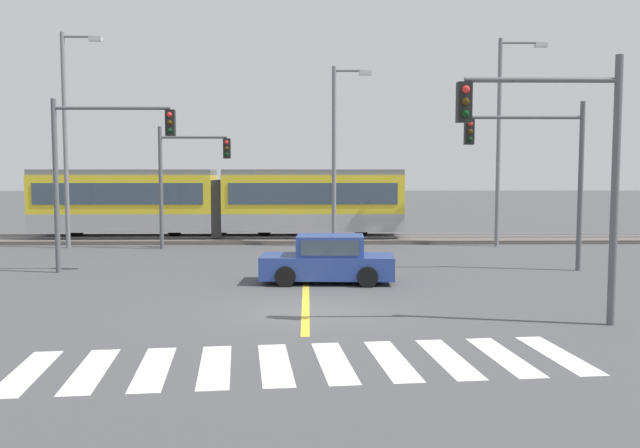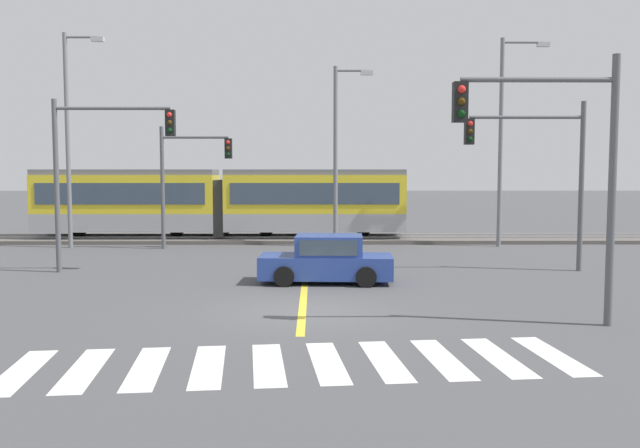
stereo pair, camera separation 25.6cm
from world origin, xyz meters
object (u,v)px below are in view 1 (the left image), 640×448
Objects in this scene: traffic_light_far_left at (185,169)px; street_lamp_centre at (337,146)px; traffic_light_near_right at (562,151)px; street_lamp_east at (503,130)px; traffic_light_mid_right at (541,160)px; light_rail_tram at (219,200)px; sedan_crossing at (328,261)px; traffic_light_mid_left at (97,156)px; street_lamp_west at (68,129)px.

street_lamp_centre is at bearing 6.05° from traffic_light_far_left.
traffic_light_near_right is 0.64× the size of street_lamp_east.
traffic_light_far_left is 15.38m from traffic_light_mid_right.
light_rail_tram is 1.92× the size of street_lamp_east.
street_lamp_east is at bearing 3.30° from traffic_light_far_left.
sedan_crossing is 10.85m from street_lamp_centre.
light_rail_tram reaches higher than sedan_crossing.
street_lamp_centre is (-6.84, 7.63, 0.76)m from traffic_light_mid_right.
street_lamp_centre reaches higher than traffic_light_mid_right.
sedan_crossing is at bearing -16.07° from traffic_light_mid_left.
traffic_light_mid_left is 18.24m from street_lamp_east.
street_lamp_west reaches higher than traffic_light_far_left.
traffic_light_far_left is 0.92× the size of traffic_light_mid_right.
traffic_light_far_left is at bearing -176.70° from street_lamp_east.
sedan_crossing is 0.77× the size of traffic_light_far_left.
traffic_light_near_right is 16.61m from street_lamp_east.
traffic_light_near_right is at bearing -43.56° from street_lamp_west.
street_lamp_centre is (-4.41, 16.11, 0.67)m from traffic_light_near_right.
street_lamp_centre is at bearing 41.87° from traffic_light_mid_left.
traffic_light_mid_left is (-2.81, -10.65, 2.02)m from light_rail_tram.
traffic_light_mid_left is at bearing -64.47° from street_lamp_west.
street_lamp_east is at bearing 0.82° from street_lamp_centre.
sedan_crossing is 0.44× the size of street_lamp_west.
traffic_light_mid_right is (2.43, 8.48, -0.08)m from traffic_light_near_right.
street_lamp_east is (8.46, 10.17, 4.72)m from sedan_crossing.
traffic_light_mid_right is at bearing -39.57° from light_rail_tram.
traffic_light_mid_right is at bearing -26.67° from traffic_light_far_left.
sedan_crossing is 8.60m from traffic_light_mid_right.
street_lamp_east is at bearing 50.25° from sedan_crossing.
street_lamp_east is (3.31, 16.22, 1.40)m from traffic_light_near_right.
light_rail_tram is at bearing 168.51° from street_lamp_east.
street_lamp_east is (13.58, -2.76, 3.37)m from light_rail_tram.
traffic_light_near_right is at bearing -32.48° from traffic_light_mid_left.
light_rail_tram is 3.09× the size of traffic_light_mid_right.
traffic_light_mid_left is 1.09× the size of traffic_light_far_left.
light_rail_tram is at bearing 75.21° from traffic_light_mid_left.
street_lamp_east reaches higher than traffic_light_near_right.
street_lamp_west is at bearing 115.53° from traffic_light_mid_left.
traffic_light_mid_right is 7.93m from street_lamp_east.
street_lamp_west reaches higher than sedan_crossing.
traffic_light_mid_right is 10.28m from street_lamp_centre.
traffic_light_near_right reaches higher than light_rail_tram.
traffic_light_near_right is (5.15, -6.05, 3.32)m from sedan_crossing.
sedan_crossing is 0.72× the size of traffic_light_mid_right.
sedan_crossing is 8.92m from traffic_light_mid_left.
street_lamp_west is (-3.60, 7.54, 1.37)m from traffic_light_mid_left.
street_lamp_west reaches higher than street_lamp_centre.
sedan_crossing is at bearing -56.61° from traffic_light_far_left.
traffic_light_mid_right reaches higher than sedan_crossing.
street_lamp_centre is 7.75m from street_lamp_east.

